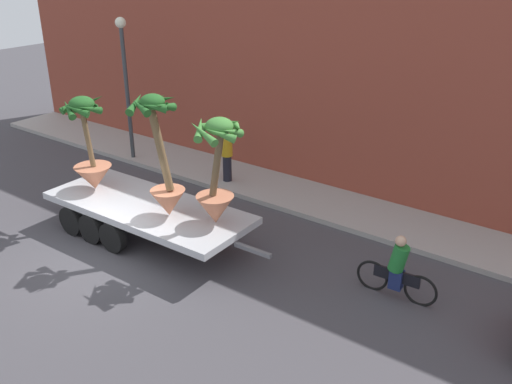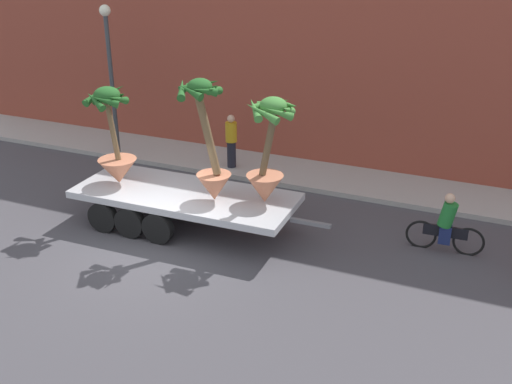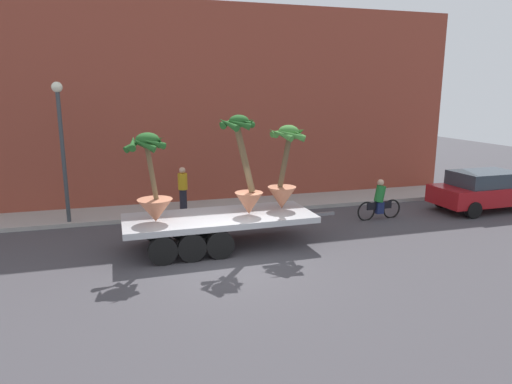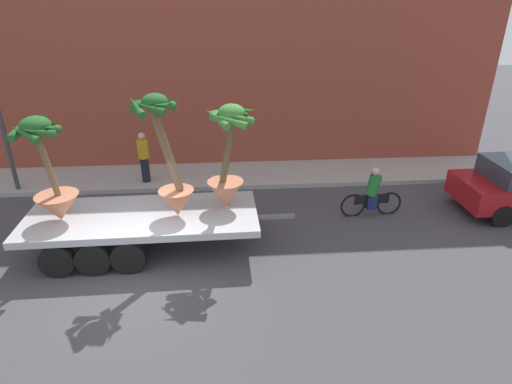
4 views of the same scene
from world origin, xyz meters
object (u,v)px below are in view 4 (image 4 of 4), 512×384
at_px(potted_palm_middle, 228,164).
at_px(cyclist, 372,194).
at_px(pedestrian_near_gate, 144,157).
at_px(flatbed_trailer, 132,222).
at_px(potted_palm_rear, 51,180).
at_px(potted_palm_front, 169,165).

height_order(potted_palm_middle, cyclist, potted_palm_middle).
distance_m(potted_palm_middle, pedestrian_near_gate, 4.78).
xyz_separation_m(flatbed_trailer, cyclist, (6.59, 1.33, -0.09)).
relative_size(flatbed_trailer, potted_palm_rear, 2.63).
bearing_deg(potted_palm_rear, pedestrian_near_gate, 71.70).
relative_size(flatbed_trailer, potted_palm_front, 2.23).
relative_size(flatbed_trailer, pedestrian_near_gate, 3.94).
bearing_deg(cyclist, potted_palm_front, -165.57).
xyz_separation_m(potted_palm_middle, pedestrian_near_gate, (-2.75, 3.74, -1.11)).
xyz_separation_m(flatbed_trailer, potted_palm_rear, (-1.68, -0.13, 1.26)).
bearing_deg(potted_palm_front, potted_palm_rear, -179.45).
xyz_separation_m(potted_palm_rear, cyclist, (8.28, 1.45, -1.35)).
bearing_deg(cyclist, pedestrian_near_gate, 158.88).
height_order(flatbed_trailer, potted_palm_middle, potted_palm_middle).
distance_m(potted_palm_rear, pedestrian_near_gate, 4.45).
distance_m(cyclist, pedestrian_near_gate, 7.42).
bearing_deg(pedestrian_near_gate, potted_palm_rear, -108.30).
height_order(potted_palm_rear, cyclist, potted_palm_rear).
distance_m(potted_palm_middle, potted_palm_front, 1.44).
distance_m(flatbed_trailer, potted_palm_front, 1.88).
relative_size(potted_palm_rear, cyclist, 1.39).
relative_size(potted_palm_middle, potted_palm_front, 0.88).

